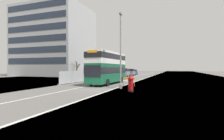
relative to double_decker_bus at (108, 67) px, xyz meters
The scene contains 13 objects.
ground 7.87m from the double_decker_bus, 75.81° to the right, with size 140.00×280.00×0.10m.
double_decker_bus is the anchor object (origin of this frame).
lamppost_foreground 6.74m from the double_decker_bus, 55.08° to the right, with size 0.29×0.70×9.01m.
red_pillar_postbox 9.59m from the double_decker_bus, 54.10° to the right, with size 0.59×0.59×1.64m.
roadworks_barrier 4.88m from the double_decker_bus, 28.42° to the right, with size 1.63×0.85×1.18m.
construction_site_fence 9.99m from the double_decker_bus, 127.60° to the left, with size 0.44×24.00×2.04m.
car_oncoming_near 15.06m from the double_decker_bus, 101.68° to the left, with size 1.99×4.12×2.10m.
car_receding_mid 23.77m from the double_decker_bus, 98.97° to the left, with size 2.04×3.91×2.36m.
car_receding_far 29.71m from the double_decker_bus, 96.43° to the left, with size 1.93×3.90×2.24m.
car_far_side 36.78m from the double_decker_bus, 96.37° to the left, with size 2.08×4.11×1.98m.
bare_tree_far_verge_near 23.04m from the double_decker_bus, 133.12° to the left, with size 2.51×1.63×4.53m.
bare_tree_far_verge_mid 33.55m from the double_decker_bus, 113.36° to the left, with size 3.59×2.40×3.91m.
backdrop_office_block 37.63m from the double_decker_bus, 140.26° to the left, with size 22.33×17.62×22.18m.
Camera 1 is at (8.56, -18.05, 2.46)m, focal length 28.06 mm.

